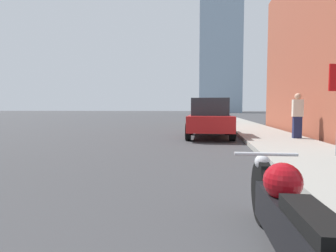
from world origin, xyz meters
TOP-DOWN VIEW (x-y plane):
  - sidewalk at (4.82, 40.00)m, footprint 2.43×240.00m
  - distant_tower at (6.44, 103.80)m, footprint 15.05×15.05m
  - motorcycle at (2.93, 3.65)m, footprint 0.62×2.52m
  - parked_car_red at (2.36, 13.05)m, footprint 1.94×3.92m
  - parked_car_yellow at (2.50, 24.36)m, footprint 1.94×4.00m
  - pedestrian at (5.55, 11.93)m, footprint 0.36×0.23m

SIDE VIEW (x-z plane):
  - sidewalk at x=4.82m, z-range 0.00..0.15m
  - motorcycle at x=2.93m, z-range 0.00..0.78m
  - parked_car_red at x=2.36m, z-range 0.00..1.66m
  - parked_car_yellow at x=2.50m, z-range 0.00..1.71m
  - pedestrian at x=5.55m, z-range 0.17..1.82m
  - distant_tower at x=6.44m, z-range 0.00..51.59m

